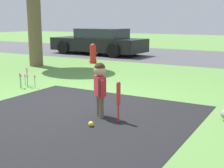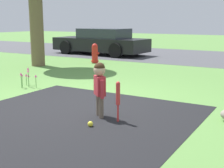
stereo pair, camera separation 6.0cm
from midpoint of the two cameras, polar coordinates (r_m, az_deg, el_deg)
ground_plane at (r=6.18m, az=-5.66°, el=-3.31°), size 60.00×60.00×0.00m
street_strip at (r=14.25m, az=15.93°, el=4.79°), size 40.00×6.00×0.01m
child at (r=5.09m, az=-1.94°, el=0.37°), size 0.30×0.27×0.92m
baseball_bat at (r=4.88m, az=1.46°, el=-2.17°), size 0.07×0.07×0.65m
sports_ball at (r=4.77m, az=-3.63°, el=-7.30°), size 0.08×0.08×0.08m
fire_hydrant at (r=11.72m, az=-3.00°, el=5.59°), size 0.32×0.28×0.73m
parked_car at (r=14.73m, az=-1.91°, el=7.69°), size 4.65×2.04×1.21m
flower_bed at (r=7.77m, az=-15.06°, el=1.67°), size 0.49×0.43×0.44m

